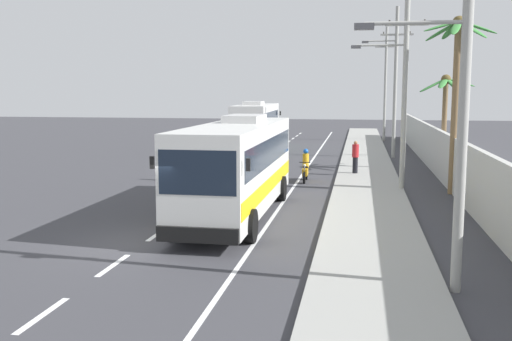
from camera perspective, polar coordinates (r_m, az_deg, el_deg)
The scene contains 14 objects.
ground_plane at distance 18.20m, azimuth -10.78°, elevation -6.96°, with size 160.00×160.00×0.00m, color #3A3A3F.
sidewalk_kerb at distance 26.82m, azimuth 10.88°, elevation -2.07°, with size 3.20×90.00×0.14m, color #999993.
lane_markings at distance 31.52m, azimuth 1.99°, elevation -0.61°, with size 3.44×71.00×0.01m.
boundary_wall at distance 30.91m, azimuth 17.90°, elevation 1.20°, with size 0.24×60.00×2.51m, color #B2B2AD.
coach_bus_foreground at distance 21.48m, azimuth -1.77°, elevation 0.60°, with size 2.90×10.91×3.67m.
coach_bus_far_lane at distance 46.84m, azimuth -0.00°, elevation 4.55°, with size 3.24×10.90×3.79m.
motorcycle_beside_bus at distance 29.92m, azimuth 4.84°, elevation 0.22°, with size 0.56×1.96×1.66m.
pedestrian_near_kerb at distance 32.26m, azimuth 9.65°, elevation 1.37°, with size 0.36×0.36×1.76m.
utility_pole_nearest at distance 13.74m, azimuth 19.25°, elevation 7.19°, with size 3.40×0.24×8.60m.
utility_pole_mid at distance 27.49m, azimuth 14.10°, elevation 7.75°, with size 3.40×0.24×8.81m.
utility_pole_far at distance 41.35m, azimuth 13.32°, elevation 8.69°, with size 3.39×0.24×10.21m.
utility_pole_distant at distance 55.18m, azimuth 12.49°, elevation 8.35°, with size 2.03×0.24×10.33m.
palm_nearest at distance 27.33m, azimuth 18.94°, elevation 9.09°, with size 3.20×3.08×7.80m.
palm_second at distance 34.86m, azimuth 17.94°, elevation 6.60°, with size 3.15×3.19×5.50m.
Camera 1 is at (6.34, -16.44, 4.57)m, focal length 41.07 mm.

